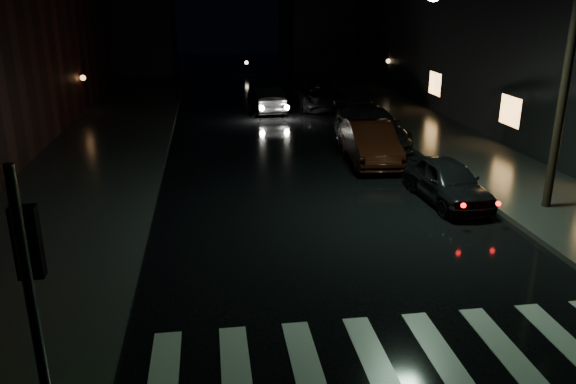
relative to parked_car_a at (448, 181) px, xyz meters
name	(u,v)px	position (x,y,z in m)	size (l,w,h in m)	color
sidewalk_left	(85,163)	(-11.90, 5.82, -0.59)	(6.00, 44.00, 0.15)	#282826
sidewalk_right	(460,149)	(3.10, 5.82, -0.59)	(4.00, 44.00, 0.15)	#282826
building_right	(569,64)	(10.10, 9.82, 2.34)	(10.00, 40.00, 6.00)	black
building_far_left	(91,23)	(-16.90, 36.82, 3.34)	(14.00, 10.00, 8.00)	black
building_far_right	(361,27)	(7.10, 36.82, 2.84)	(14.00, 10.00, 7.00)	black
crosswalk	(410,362)	(-3.90, -7.68, -0.66)	(9.00, 3.00, 0.01)	beige
utility_pole	(547,52)	(1.93, -1.18, 3.94)	(4.92, 0.44, 8.00)	black
parked_car_a	(448,181)	(0.00, 0.00, 0.00)	(1.56, 3.88, 1.32)	black
parked_car_b	(371,143)	(-1.10, 4.67, 0.10)	(1.62, 4.65, 1.53)	black
parked_car_c	(371,126)	(-0.26, 7.55, 0.11)	(2.15, 5.29, 1.54)	black
parked_car_d	(318,95)	(-0.90, 16.17, 0.10)	(2.54, 5.51, 1.53)	black
oncoming_car	(266,99)	(-3.98, 15.47, 0.05)	(1.51, 4.32, 1.42)	black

